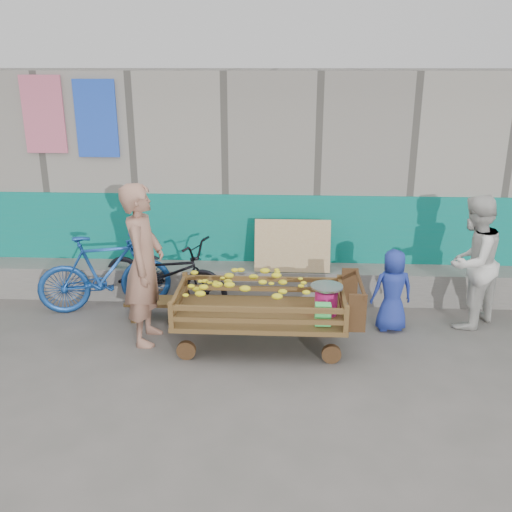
# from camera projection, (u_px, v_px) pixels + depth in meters

# --- Properties ---
(ground) EXTENTS (80.00, 80.00, 0.00)m
(ground) POSITION_uv_depth(u_px,v_px,m) (263.00, 389.00, 5.71)
(ground) COLOR #51504A
(ground) RESTS_ON ground
(building_wall) EXTENTS (12.00, 3.50, 3.00)m
(building_wall) POSITION_uv_depth(u_px,v_px,m) (273.00, 171.00, 9.06)
(building_wall) COLOR gray
(building_wall) RESTS_ON ground
(banana_cart) EXTENTS (2.09, 0.95, 0.89)m
(banana_cart) POSITION_uv_depth(u_px,v_px,m) (257.00, 298.00, 6.39)
(banana_cart) COLOR brown
(banana_cart) RESTS_ON ground
(bench) EXTENTS (1.06, 0.32, 0.26)m
(bench) POSITION_uv_depth(u_px,v_px,m) (168.00, 305.00, 7.20)
(bench) COLOR brown
(bench) RESTS_ON ground
(vendor_man) EXTENTS (0.45, 0.69, 1.87)m
(vendor_man) POSITION_uv_depth(u_px,v_px,m) (144.00, 265.00, 6.43)
(vendor_man) COLOR #A06F5B
(vendor_man) RESTS_ON ground
(woman) EXTENTS (1.01, 1.00, 1.65)m
(woman) POSITION_uv_depth(u_px,v_px,m) (472.00, 262.00, 6.86)
(woman) COLOR silver
(woman) RESTS_ON ground
(child) EXTENTS (0.54, 0.39, 1.02)m
(child) POSITION_uv_depth(u_px,v_px,m) (392.00, 290.00, 6.83)
(child) COLOR navy
(child) RESTS_ON ground
(bicycle_dark) EXTENTS (1.97, 1.27, 0.98)m
(bicycle_dark) POSITION_uv_depth(u_px,v_px,m) (164.00, 273.00, 7.46)
(bicycle_dark) COLOR black
(bicycle_dark) RESTS_ON ground
(bicycle_blue) EXTENTS (1.77, 0.97, 1.02)m
(bicycle_blue) POSITION_uv_depth(u_px,v_px,m) (105.00, 273.00, 7.40)
(bicycle_blue) COLOR #184698
(bicycle_blue) RESTS_ON ground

